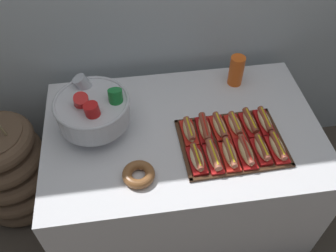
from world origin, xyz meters
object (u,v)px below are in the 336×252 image
(buffet_table, at_px, (181,171))
(donut, at_px, (139,174))
(cup_stack, at_px, (236,71))
(hot_dog_11, at_px, (265,121))
(hot_dog_5, at_px, (277,147))
(hot_dog_6, at_px, (189,131))
(punch_bowl, at_px, (93,109))
(hot_dog_10, at_px, (250,123))
(hot_dog_3, at_px, (246,152))
(hot_dog_7, at_px, (204,129))
(serving_tray, at_px, (232,143))
(floor_vase, at_px, (11,170))
(hot_dog_9, at_px, (235,125))
(hot_dog_4, at_px, (262,149))
(hot_dog_8, at_px, (220,127))
(hot_dog_2, at_px, (230,154))
(hot_dog_1, at_px, (213,156))
(hot_dog_0, at_px, (197,159))

(buffet_table, xyz_separation_m, donut, (-0.24, -0.25, 0.37))
(cup_stack, bearing_deg, hot_dog_11, -79.89)
(buffet_table, distance_m, hot_dog_5, 0.59)
(hot_dog_5, relative_size, hot_dog_6, 1.06)
(hot_dog_11, distance_m, punch_bowl, 0.82)
(hot_dog_10, bearing_deg, hot_dog_3, -112.76)
(hot_dog_7, relative_size, hot_dog_11, 1.00)
(hot_dog_7, bearing_deg, serving_tray, -34.57)
(floor_vase, xyz_separation_m, hot_dog_3, (1.23, -0.40, 0.47))
(hot_dog_9, bearing_deg, hot_dog_7, -178.32)
(floor_vase, bearing_deg, hot_dog_4, -17.09)
(floor_vase, bearing_deg, donut, -31.21)
(hot_dog_4, relative_size, hot_dog_10, 0.94)
(floor_vase, height_order, hot_dog_4, floor_vase)
(floor_vase, distance_m, hot_dog_9, 1.33)
(serving_tray, bearing_deg, hot_dog_4, -34.57)
(buffet_table, height_order, hot_dog_6, hot_dog_6)
(hot_dog_5, bearing_deg, hot_dog_6, 157.93)
(hot_dog_7, distance_m, hot_dog_10, 0.23)
(buffet_table, distance_m, hot_dog_6, 0.39)
(floor_vase, bearing_deg, hot_dog_8, -11.80)
(punch_bowl, bearing_deg, floor_vase, 166.44)
(hot_dog_2, bearing_deg, hot_dog_1, -178.32)
(hot_dog_7, bearing_deg, hot_dog_9, 1.68)
(serving_tray, xyz_separation_m, punch_bowl, (-0.62, 0.19, 0.13))
(hot_dog_2, height_order, hot_dog_11, same)
(hot_dog_11, bearing_deg, hot_dog_3, -130.59)
(hot_dog_5, relative_size, hot_dog_11, 0.97)
(hot_dog_5, distance_m, hot_dog_11, 0.17)
(hot_dog_7, distance_m, cup_stack, 0.42)
(serving_tray, height_order, cup_stack, cup_stack)
(serving_tray, bearing_deg, cup_stack, 73.16)
(hot_dog_5, distance_m, hot_dog_9, 0.22)
(floor_vase, distance_m, hot_dog_5, 1.51)
(hot_dog_1, xyz_separation_m, hot_dog_4, (0.22, 0.01, 0.00))
(hot_dog_2, bearing_deg, hot_dog_4, 1.68)
(floor_vase, relative_size, hot_dog_8, 6.59)
(floor_vase, height_order, hot_dog_3, floor_vase)
(hot_dog_0, xyz_separation_m, hot_dog_11, (0.37, 0.18, 0.00))
(floor_vase, xyz_separation_m, donut, (0.74, -0.45, 0.45))
(serving_tray, xyz_separation_m, hot_dog_10, (0.11, 0.09, 0.03))
(hot_dog_6, height_order, punch_bowl, punch_bowl)
(hot_dog_1, xyz_separation_m, hot_dog_8, (0.07, 0.17, -0.00))
(hot_dog_5, bearing_deg, hot_dog_11, 91.68)
(hot_dog_6, bearing_deg, hot_dog_9, 1.68)
(hot_dog_5, bearing_deg, hot_dog_4, -178.32)
(hot_dog_1, bearing_deg, punch_bowl, 152.18)
(hot_dog_6, xyz_separation_m, hot_dog_10, (0.30, 0.01, 0.00))
(hot_dog_1, relative_size, hot_dog_8, 1.03)
(hot_dog_9, bearing_deg, cup_stack, 74.71)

